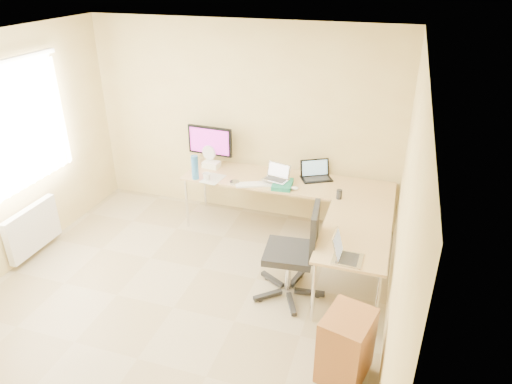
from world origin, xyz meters
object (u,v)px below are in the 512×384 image
(desk_main, at_px, (286,206))
(water_bottle, at_px, (195,167))
(desk_fan, at_px, (210,155))
(laptop_black, at_px, (317,171))
(monitor, at_px, (210,145))
(laptop_center, at_px, (276,173))
(desk_return, at_px, (352,262))
(laptop_return, at_px, (349,250))
(office_chair, at_px, (289,254))
(mug, at_px, (207,177))
(keyboard, at_px, (255,184))
(cabinet, at_px, (346,346))

(desk_main, xyz_separation_m, water_bottle, (-1.13, -0.30, 0.52))
(desk_fan, bearing_deg, laptop_black, 10.27)
(water_bottle, height_order, desk_fan, water_bottle)
(monitor, relative_size, desk_fan, 2.47)
(laptop_center, bearing_deg, desk_return, -24.36)
(desk_return, bearing_deg, laptop_black, 118.74)
(desk_fan, xyz_separation_m, laptop_return, (2.09, -1.71, -0.02))
(office_chair, bearing_deg, laptop_black, 84.35)
(mug, xyz_separation_m, laptop_return, (1.93, -1.21, 0.06))
(water_bottle, bearing_deg, laptop_center, 8.84)
(keyboard, bearing_deg, desk_return, -52.98)
(laptop_center, height_order, keyboard, laptop_center)
(monitor, relative_size, laptop_return, 1.92)
(laptop_black, xyz_separation_m, laptop_return, (0.61, -1.66, -0.01))
(office_chair, bearing_deg, mug, 138.37)
(keyboard, height_order, cabinet, keyboard)
(keyboard, xyz_separation_m, office_chair, (0.69, -1.00, -0.24))
(laptop_return, relative_size, office_chair, 0.30)
(laptop_center, bearing_deg, office_chair, -53.82)
(desk_return, bearing_deg, mug, 160.16)
(keyboard, bearing_deg, desk_main, 12.74)
(mug, height_order, desk_fan, desk_fan)
(laptop_black, bearing_deg, mug, 170.12)
(keyboard, relative_size, mug, 4.63)
(monitor, height_order, desk_fan, monitor)
(desk_return, bearing_deg, water_bottle, 161.51)
(keyboard, bearing_deg, office_chair, -79.01)
(monitor, height_order, laptop_center, monitor)
(desk_main, height_order, desk_fan, desk_fan)
(desk_fan, bearing_deg, desk_main, 2.21)
(mug, height_order, cabinet, mug)
(desk_fan, height_order, cabinet, desk_fan)
(mug, bearing_deg, keyboard, 4.20)
(desk_return, relative_size, water_bottle, 4.17)
(monitor, relative_size, laptop_center, 2.04)
(mug, bearing_deg, laptop_return, -32.07)
(monitor, height_order, water_bottle, monitor)
(desk_return, relative_size, mug, 12.53)
(laptop_black, relative_size, office_chair, 0.35)
(office_chair, bearing_deg, laptop_center, 106.62)
(desk_return, xyz_separation_m, office_chair, (-0.63, -0.26, 0.14))
(laptop_return, bearing_deg, monitor, 52.68)
(water_bottle, xyz_separation_m, office_chair, (1.47, -0.96, -0.39))
(cabinet, bearing_deg, keyboard, 140.14)
(desk_fan, bearing_deg, office_chair, -32.44)
(monitor, xyz_separation_m, water_bottle, (-0.01, -0.50, -0.11))
(desk_return, height_order, monitor, monitor)
(mug, bearing_deg, cabinet, -43.11)
(mug, distance_m, desk_fan, 0.53)
(mug, distance_m, laptop_return, 2.28)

